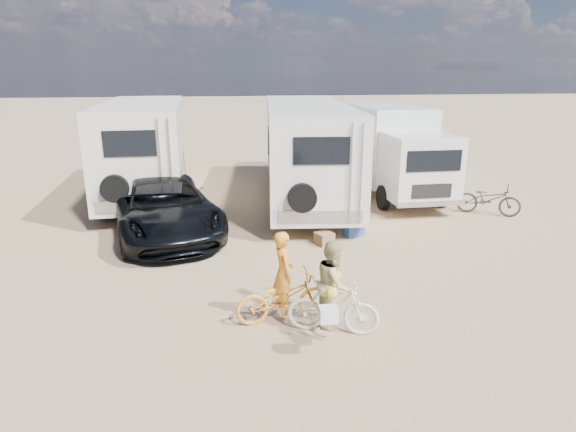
{
  "coord_description": "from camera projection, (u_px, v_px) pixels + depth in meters",
  "views": [
    {
      "loc": [
        -2.62,
        -9.71,
        4.43
      ],
      "look_at": [
        -1.2,
        0.46,
        1.3
      ],
      "focal_mm": 30.61,
      "sensor_mm": 36.0,
      "label": 1
    }
  ],
  "objects": [
    {
      "name": "ground",
      "position": [
        345.0,
        276.0,
        10.84
      ],
      "size": [
        140.0,
        140.0,
        0.0
      ],
      "primitive_type": "plane",
      "color": "tan",
      "rests_on": "ground"
    },
    {
      "name": "rv_main",
      "position": [
        306.0,
        153.0,
        16.65
      ],
      "size": [
        3.39,
        9.2,
        3.27
      ],
      "primitive_type": null,
      "rotation": [
        0.0,
        0.0,
        -0.09
      ],
      "color": "silver",
      "rests_on": "ground"
    },
    {
      "name": "rv_left",
      "position": [
        145.0,
        152.0,
        16.8
      ],
      "size": [
        2.83,
        7.58,
        3.29
      ],
      "primitive_type": null,
      "rotation": [
        0.0,
        0.0,
        0.04
      ],
      "color": "white",
      "rests_on": "ground"
    },
    {
      "name": "box_truck",
      "position": [
        393.0,
        151.0,
        17.49
      ],
      "size": [
        2.34,
        6.69,
        3.1
      ],
      "primitive_type": null,
      "rotation": [
        0.0,
        0.0,
        0.02
      ],
      "color": "silver",
      "rests_on": "ground"
    },
    {
      "name": "dark_suv",
      "position": [
        163.0,
        206.0,
        13.44
      ],
      "size": [
        3.91,
        6.04,
        1.55
      ],
      "primitive_type": "imported",
      "rotation": [
        0.0,
        0.0,
        0.26
      ],
      "color": "black",
      "rests_on": "ground"
    },
    {
      "name": "bike_man",
      "position": [
        284.0,
        297.0,
        8.83
      ],
      "size": [
        1.82,
        0.86,
        0.92
      ],
      "primitive_type": "imported",
      "rotation": [
        0.0,
        0.0,
        1.72
      ],
      "color": "orange",
      "rests_on": "ground"
    },
    {
      "name": "bike_woman",
      "position": [
        333.0,
        308.0,
        8.4
      ],
      "size": [
        1.65,
        0.93,
        0.96
      ],
      "primitive_type": "imported",
      "rotation": [
        0.0,
        0.0,
        1.25
      ],
      "color": "silver",
      "rests_on": "ground"
    },
    {
      "name": "rider_man",
      "position": [
        283.0,
        282.0,
        8.74
      ],
      "size": [
        0.44,
        0.6,
        1.52
      ],
      "primitive_type": "imported",
      "rotation": [
        0.0,
        0.0,
        1.72
      ],
      "color": "orange",
      "rests_on": "ground"
    },
    {
      "name": "rider_woman",
      "position": [
        333.0,
        293.0,
        8.32
      ],
      "size": [
        0.78,
        0.88,
        1.51
      ],
      "primitive_type": "imported",
      "rotation": [
        0.0,
        0.0,
        1.25
      ],
      "color": "tan",
      "rests_on": "ground"
    },
    {
      "name": "bike_parked",
      "position": [
        489.0,
        199.0,
        15.22
      ],
      "size": [
        1.95,
        1.58,
        0.99
      ],
      "primitive_type": "imported",
      "rotation": [
        0.0,
        0.0,
        1.0
      ],
      "color": "#292C2A",
      "rests_on": "ground"
    },
    {
      "name": "cooler",
      "position": [
        353.0,
        229.0,
        13.36
      ],
      "size": [
        0.59,
        0.51,
        0.4
      ],
      "primitive_type": "cube",
      "rotation": [
        0.0,
        0.0,
        0.34
      ],
      "color": "#2B4E92",
      "rests_on": "ground"
    },
    {
      "name": "crate",
      "position": [
        324.0,
        239.0,
        12.71
      ],
      "size": [
        0.53,
        0.53,
        0.32
      ],
      "primitive_type": "cube",
      "rotation": [
        0.0,
        0.0,
        0.41
      ],
      "color": "#846043",
      "rests_on": "ground"
    }
  ]
}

